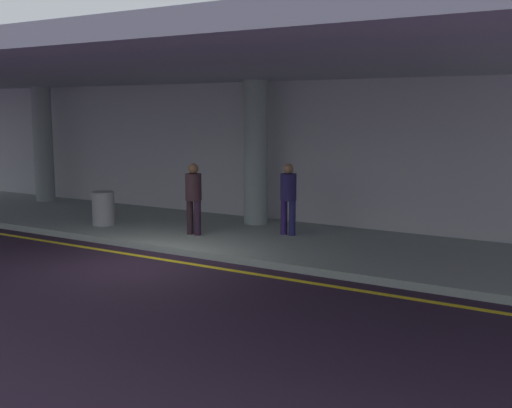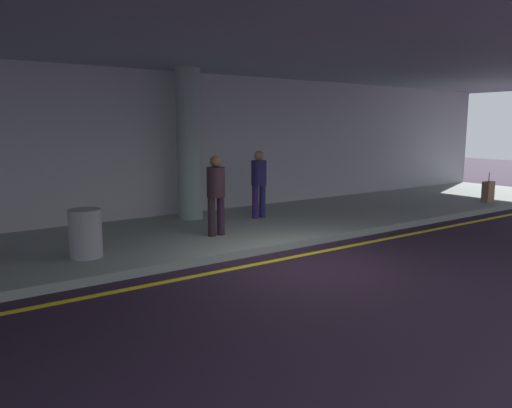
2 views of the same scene
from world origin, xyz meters
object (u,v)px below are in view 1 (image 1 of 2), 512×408
Objects in this scene: support_column_far_left at (43,144)px; person_waiting_for_ride at (193,194)px; trash_bin_steel at (103,208)px; traveler_with_luggage at (288,194)px; support_column_left_mid at (256,153)px.

person_waiting_for_ride is (7.55, -2.04, -0.86)m from support_column_far_left.
person_waiting_for_ride is at bearing 3.67° from trash_bin_steel.
trash_bin_steel is (4.81, -2.22, -1.40)m from support_column_far_left.
support_column_far_left is 7.87m from person_waiting_for_ride.
person_waiting_for_ride is 1.98× the size of trash_bin_steel.
support_column_far_left reaches higher than trash_bin_steel.
support_column_far_left is at bearing 155.22° from trash_bin_steel.
trash_bin_steel is at bearing -129.29° from person_waiting_for_ride.
support_column_far_left is 2.17× the size of traveler_with_luggage.
support_column_far_left is 9.53m from traveler_with_luggage.
person_waiting_for_ride is (-0.45, -2.04, -0.86)m from support_column_left_mid.
support_column_left_mid is 2.17× the size of traveler_with_luggage.
support_column_left_mid is 4.29× the size of trash_bin_steel.
person_waiting_for_ride is 2.80m from trash_bin_steel.
support_column_left_mid is (8.00, 0.00, 0.00)m from support_column_far_left.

